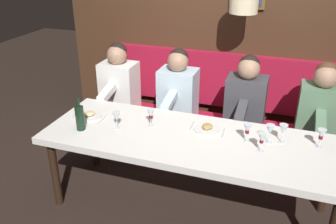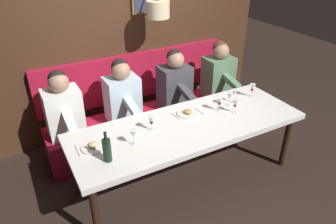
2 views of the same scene
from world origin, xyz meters
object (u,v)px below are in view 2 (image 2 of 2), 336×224
diner_nearest (219,71)px  diner_near (175,81)px  wine_glass_1 (230,96)px  wine_glass_2 (235,103)px  wine_bottle (107,150)px  dining_table (188,129)px  diner_far (63,106)px  wine_glass_6 (252,88)px  wine_glass_0 (234,93)px  wine_glass_3 (219,101)px  diner_middle (122,93)px  wine_glass_5 (151,120)px  wine_glass_4 (133,134)px

diner_nearest → diner_near: size_ratio=1.00×
wine_glass_1 → wine_glass_2: (-0.16, 0.05, -0.00)m
diner_nearest → wine_bottle: (-1.06, 1.99, 0.04)m
dining_table → diner_nearest: (0.88, -1.05, 0.14)m
diner_far → wine_glass_6: (-0.70, -2.12, 0.04)m
wine_glass_0 → wine_glass_1: bearing=111.2°
diner_far → wine_glass_3: (-0.80, -1.56, 0.04)m
dining_table → diner_middle: bearing=24.0°
wine_glass_2 → wine_glass_5: (0.12, 0.97, -0.00)m
wine_glass_0 → wine_glass_6: size_ratio=1.00×
wine_glass_2 → dining_table: bearing=86.5°
wine_glass_1 → wine_glass_6: size_ratio=1.00×
dining_table → wine_glass_4: (-0.07, 0.65, 0.18)m
wine_glass_5 → wine_glass_0: bearing=-85.9°
wine_glass_4 → wine_glass_6: bearing=-81.7°
wine_glass_5 → wine_bottle: (-0.26, 0.56, 0.00)m
wine_glass_0 → wine_bottle: bearing=101.5°
wine_glass_0 → wine_glass_4: size_ratio=1.00×
wine_glass_2 → wine_glass_5: bearing=83.1°
dining_table → diner_middle: size_ratio=3.19×
wine_glass_0 → wine_glass_2: bearing=143.1°
diner_middle → diner_far: bearing=90.0°
dining_table → diner_near: 0.95m
dining_table → wine_glass_6: 1.05m
wine_glass_5 → diner_nearest: bearing=-60.9°
wine_glass_6 → wine_glass_3: bearing=99.5°
diner_middle → wine_glass_0: 1.34m
wine_glass_0 → wine_glass_6: bearing=-87.2°
diner_far → diner_near: bearing=-90.0°
dining_table → wine_glass_2: 0.61m
diner_nearest → diner_middle: bearing=90.0°
dining_table → wine_bottle: (-0.18, 0.95, 0.18)m
wine_bottle → diner_near: bearing=-50.4°
diner_far → wine_glass_2: (-0.92, -1.68, 0.04)m
diner_far → wine_bottle: diner_far is taller
wine_glass_5 → wine_glass_6: same height
wine_glass_2 → diner_far: bearing=61.4°
diner_middle → diner_far: (0.00, 0.71, 0.00)m
dining_table → wine_glass_1: wine_glass_1 is taller
wine_glass_4 → wine_glass_6: same height
wine_glass_1 → wine_glass_3: bearing=103.3°
diner_far → wine_glass_3: size_ratio=4.82×
wine_glass_6 → wine_glass_4: bearing=98.3°
dining_table → wine_glass_5: wine_glass_5 is taller
dining_table → wine_glass_4: 0.68m
dining_table → wine_bottle: wine_bottle is taller
wine_glass_1 → diner_nearest: bearing=-28.5°
wine_glass_0 → wine_glass_3: bearing=106.3°
wine_glass_4 → wine_glass_6: (0.24, -1.67, -0.00)m
wine_glass_4 → wine_glass_5: (0.15, -0.26, -0.00)m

